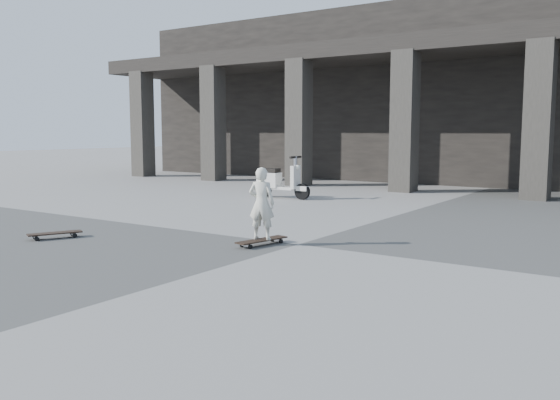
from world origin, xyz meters
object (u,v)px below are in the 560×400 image
Objects in this scene: longboard at (262,241)px; skateboard_spare at (55,234)px; child at (262,203)px; scooter at (274,181)px.

longboard is 1.11× the size of skateboard_spare.
longboard is 0.57m from child.
child is 0.70× the size of scooter.
skateboard_spare is 6.94m from scooter.
child is (-0.00, 0.00, 0.57)m from longboard.
scooter is at bearing -74.53° from child.
skateboard_spare is 0.76× the size of child.
skateboard_spare is 3.48m from child.
child is 6.55m from scooter.
child reaches higher than longboard.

